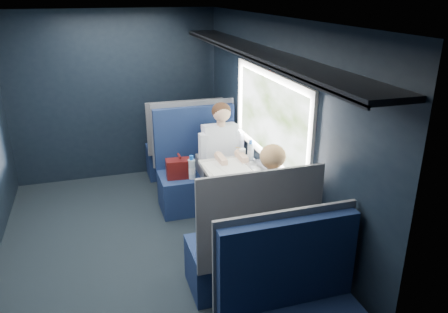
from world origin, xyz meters
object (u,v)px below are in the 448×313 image
object	(u,v)px
seat_bay_far	(248,249)
bottle_small	(251,151)
table	(236,181)
cup	(242,153)
woman	(269,204)
man	(223,153)
seat_row_front	(183,149)
laptop	(263,160)
seat_bay_near	(198,173)

from	to	relation	value
seat_bay_far	bottle_small	distance (m)	1.36
table	bottle_small	distance (m)	0.47
cup	woman	bearing A→B (deg)	-97.55
seat_bay_far	man	world-z (taller)	man
man	cup	distance (m)	0.31
table	seat_bay_far	size ratio (longest dim) A/B	0.79
man	woman	size ratio (longest dim) A/B	1.00
seat_row_front	cup	world-z (taller)	seat_row_front
seat_bay_far	woman	world-z (taller)	woman
seat_row_front	man	bearing A→B (deg)	-77.17
seat_row_front	laptop	distance (m)	1.79
bottle_small	laptop	bearing A→B (deg)	-70.19
laptop	woman	bearing A→B (deg)	-108.59
seat_bay_far	seat_row_front	size ratio (longest dim) A/B	1.09
table	bottle_small	size ratio (longest dim) A/B	4.29
seat_row_front	laptop	size ratio (longest dim) A/B	3.53
seat_bay_far	bottle_small	bearing A→B (deg)	69.05
woman	bottle_small	world-z (taller)	woman
table	seat_row_front	bearing A→B (deg)	95.80
seat_bay_near	laptop	size ratio (longest dim) A/B	3.83
seat_row_front	table	bearing A→B (deg)	-84.20
seat_bay_near	seat_bay_far	size ratio (longest dim) A/B	1.00
seat_bay_near	man	distance (m)	0.43
woman	seat_bay_near	bearing A→B (deg)	99.36
laptop	bottle_small	distance (m)	0.21
seat_row_front	cup	xyz separation A→B (m)	(0.40, -1.36, 0.38)
woman	cup	world-z (taller)	woman
laptop	table	bearing A→B (deg)	-159.12
seat_bay_near	seat_row_front	world-z (taller)	seat_bay_near
seat_row_front	man	size ratio (longest dim) A/B	0.88
seat_bay_far	laptop	xyz separation A→B (m)	(0.53, 1.01, 0.39)
woman	laptop	world-z (taller)	woman
man	cup	xyz separation A→B (m)	(0.15, -0.26, 0.07)
table	man	xyz separation A→B (m)	(0.07, 0.70, 0.06)
table	seat_row_front	world-z (taller)	seat_row_front
seat_bay_near	man	size ratio (longest dim) A/B	0.95
table	seat_bay_near	world-z (taller)	seat_bay_near
seat_bay_near	laptop	xyz separation A→B (m)	(0.54, -0.74, 0.38)
seat_row_front	bottle_small	distance (m)	1.60
seat_row_front	laptop	world-z (taller)	seat_row_front
laptop	cup	xyz separation A→B (m)	(-0.13, 0.31, -0.02)
seat_bay_far	woman	xyz separation A→B (m)	(0.25, 0.17, 0.31)
man	table	bearing A→B (deg)	-95.52
table	man	bearing A→B (deg)	84.48
bottle_small	seat_bay_far	bearing A→B (deg)	-110.95
seat_bay_far	bottle_small	size ratio (longest dim) A/B	5.41
man	woman	bearing A→B (deg)	-90.00
man	laptop	distance (m)	0.64
bottle_small	seat_row_front	bearing A→B (deg)	107.49
seat_bay_near	seat_row_front	bearing A→B (deg)	89.39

